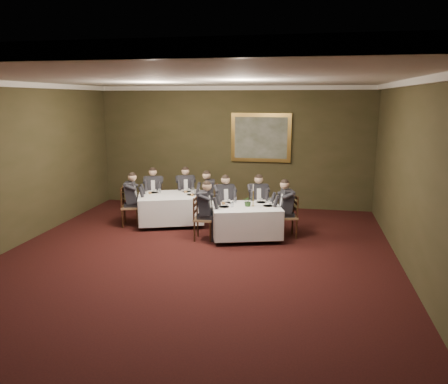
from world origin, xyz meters
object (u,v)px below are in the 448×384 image
(chair_main_endleft, at_px, (203,227))
(chair_sec_endright, at_px, (210,212))
(table_main, at_px, (246,219))
(diner_sec_endleft, at_px, (130,206))
(diner_main_backleft, at_px, (225,209))
(diner_main_endright, at_px, (287,216))
(candlestick, at_px, (253,198))
(painting, at_px, (261,138))
(diner_main_endleft, at_px, (204,218))
(chair_main_endright, at_px, (287,225))
(diner_sec_endright, at_px, (210,203))
(chair_sec_endleft, at_px, (130,215))
(table_second, at_px, (171,207))
(diner_sec_backleft, at_px, (154,198))
(chair_main_backright, at_px, (258,217))
(diner_sec_backright, at_px, (186,197))
(chair_sec_backright, at_px, (186,205))
(chair_main_backleft, at_px, (225,217))
(chair_sec_backleft, at_px, (154,206))
(centerpiece, at_px, (248,201))
(diner_main_backright, at_px, (258,208))

(chair_main_endleft, relative_size, chair_sec_endright, 1.00)
(chair_sec_endright, bearing_deg, table_main, -147.76)
(table_main, height_order, diner_sec_endleft, diner_sec_endleft)
(diner_main_backleft, bearing_deg, diner_main_endright, 142.07)
(chair_main_endleft, xyz_separation_m, candlestick, (1.09, 0.28, 0.67))
(diner_sec_endleft, distance_m, painting, 4.20)
(table_main, distance_m, diner_main_endleft, 0.96)
(chair_main_endright, relative_size, diner_sec_endleft, 0.74)
(table_main, distance_m, diner_sec_endright, 1.56)
(chair_sec_endleft, distance_m, diner_sec_endleft, 0.23)
(table_second, distance_m, diner_sec_backleft, 0.92)
(chair_sec_endleft, xyz_separation_m, candlestick, (3.16, -0.44, 0.67))
(diner_sec_backleft, relative_size, candlestick, 2.60)
(chair_main_backright, distance_m, chair_sec_endright, 1.28)
(diner_main_endright, bearing_deg, diner_sec_backright, 47.26)
(diner_sec_backright, bearing_deg, table_main, 118.81)
(table_main, height_order, chair_sec_backright, chair_sec_backright)
(diner_main_endleft, height_order, diner_main_endright, same)
(diner_main_endright, relative_size, diner_sec_endleft, 1.00)
(diner_main_backleft, height_order, chair_main_endright, diner_main_backleft)
(table_main, xyz_separation_m, diner_main_endright, (0.92, 0.27, 0.06))
(table_second, distance_m, chair_sec_endright, 1.03)
(chair_main_backleft, bearing_deg, diner_sec_backright, -64.00)
(chair_sec_backleft, bearing_deg, table_main, 136.54)
(chair_main_endleft, bearing_deg, painting, 161.07)
(candlestick, bearing_deg, chair_sec_endleft, 172.07)
(chair_main_backright, xyz_separation_m, painting, (-0.18, 2.10, 1.77))
(table_second, height_order, centerpiece, centerpiece)
(chair_main_backleft, bearing_deg, diner_sec_endleft, -20.17)
(chair_sec_backleft, height_order, chair_sec_endleft, same)
(chair_sec_backright, xyz_separation_m, diner_sec_backright, (0.00, -0.01, 0.23))
(diner_main_backright, distance_m, candlestick, 0.96)
(diner_sec_backright, bearing_deg, centerpiece, 119.13)
(table_main, bearing_deg, chair_main_backright, 78.64)
(diner_main_endleft, height_order, chair_main_endright, diner_main_endleft)
(chair_main_backright, height_order, chair_sec_endright, same)
(table_main, height_order, chair_main_endright, chair_main_endright)
(table_second, bearing_deg, diner_main_endright, -9.93)
(diner_main_endright, bearing_deg, diner_main_endleft, 90.30)
(diner_sec_endright, bearing_deg, diner_main_backright, -113.10)
(diner_sec_backright, bearing_deg, chair_main_backleft, 121.16)
(diner_main_endleft, height_order, diner_sec_endright, same)
(diner_main_endleft, bearing_deg, chair_main_backleft, 158.62)
(chair_sec_backright, height_order, chair_sec_endright, same)
(diner_main_endleft, distance_m, diner_main_endright, 1.92)
(table_main, relative_size, table_second, 0.94)
(chair_sec_endleft, bearing_deg, diner_main_endright, 71.72)
(chair_main_endleft, xyz_separation_m, chair_sec_backright, (-0.97, 1.98, 0.00))
(diner_main_backright, relative_size, centerpiece, 5.23)
(diner_main_endleft, bearing_deg, chair_main_endright, 103.35)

